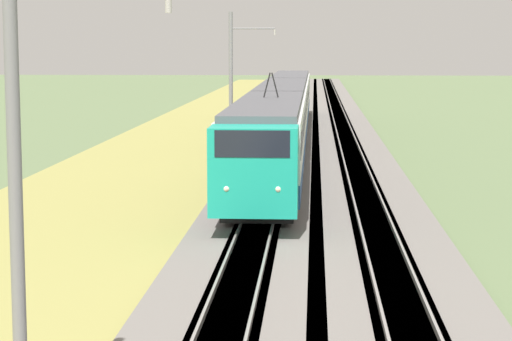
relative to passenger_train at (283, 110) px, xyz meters
The scene contains 8 objects.
ballast_main 3.36m from the passenger_train, behind, with size 240.00×4.40×0.30m.
ballast_adjacent 5.18m from the passenger_train, 122.41° to the right, with size 240.00×4.40×0.30m.
track_main 3.36m from the passenger_train, behind, with size 240.00×1.57×0.45m.
track_adjacent 5.18m from the passenger_train, 122.41° to the right, with size 240.00×1.57×0.45m.
grass_verge 7.12m from the passenger_train, 111.84° to the left, with size 240.00×10.68×0.12m.
passenger_train is the anchor object (origin of this frame).
catenary_mast_near 44.81m from the passenger_train, behind, with size 0.22×2.56×8.03m.
catenary_mast_mid 5.97m from the passenger_train, 152.47° to the left, with size 0.22×2.56×8.08m.
Camera 1 is at (-7.10, -1.88, 6.32)m, focal length 70.00 mm.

